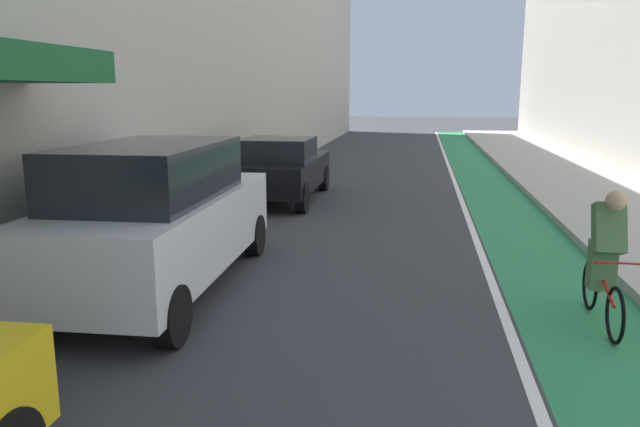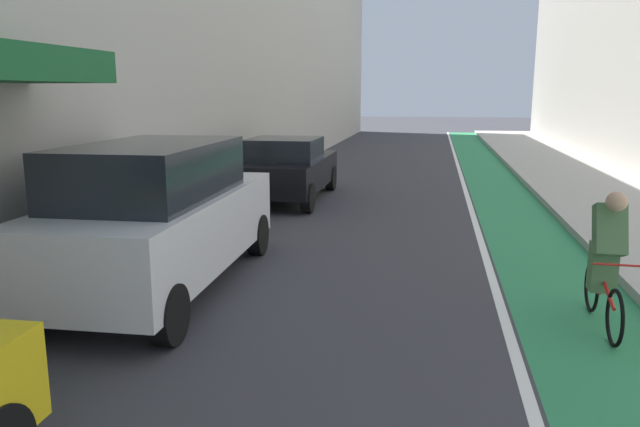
# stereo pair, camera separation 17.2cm
# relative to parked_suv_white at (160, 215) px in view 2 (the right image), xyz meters

# --- Properties ---
(ground_plane) EXTENTS (98.76, 98.76, 0.00)m
(ground_plane) POSITION_rel_parked_suv_white_xyz_m (2.54, 9.10, -1.02)
(ground_plane) COLOR #38383D
(bike_lane_paint) EXTENTS (1.60, 44.89, 0.00)m
(bike_lane_paint) POSITION_rel_parked_suv_white_xyz_m (5.33, 11.10, -1.02)
(bike_lane_paint) COLOR #2D8451
(bike_lane_paint) RESTS_ON ground
(lane_divider_stripe) EXTENTS (0.12, 44.89, 0.00)m
(lane_divider_stripe) POSITION_rel_parked_suv_white_xyz_m (4.43, 11.10, -1.02)
(lane_divider_stripe) COLOR white
(lane_divider_stripe) RESTS_ON ground
(sidewalk_right) EXTENTS (3.48, 44.89, 0.14)m
(sidewalk_right) POSITION_rel_parked_suv_white_xyz_m (7.87, 11.10, -0.95)
(sidewalk_right) COLOR #A8A59E
(sidewalk_right) RESTS_ON ground
(parked_suv_white) EXTENTS (2.00, 4.79, 1.98)m
(parked_suv_white) POSITION_rel_parked_suv_white_xyz_m (0.00, 0.00, 0.00)
(parked_suv_white) COLOR silver
(parked_suv_white) RESTS_ON ground
(parked_sedan_black) EXTENTS (1.95, 4.27, 1.53)m
(parked_sedan_black) POSITION_rel_parked_suv_white_xyz_m (-0.00, 6.99, -0.23)
(parked_sedan_black) COLOR black
(parked_sedan_black) RESTS_ON ground
(cyclist_mid) EXTENTS (0.48, 1.66, 1.59)m
(cyclist_mid) POSITION_rel_parked_suv_white_xyz_m (5.47, -0.36, -0.21)
(cyclist_mid) COLOR black
(cyclist_mid) RESTS_ON ground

